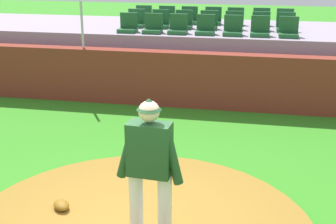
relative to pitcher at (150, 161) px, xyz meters
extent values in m
cylinder|color=white|center=(-0.18, 0.01, -0.62)|extent=(0.17, 0.17, 0.90)
cylinder|color=white|center=(0.18, -0.01, -0.62)|extent=(0.17, 0.17, 0.90)
cube|color=#1E4723|center=(0.00, 0.00, 0.15)|extent=(0.52, 0.30, 0.65)
cylinder|color=#1E4723|center=(-0.27, 0.02, 0.11)|extent=(0.31, 0.14, 0.73)
cylinder|color=#1E4723|center=(0.27, -0.02, 0.11)|extent=(0.29, 0.13, 0.73)
sphere|color=beige|center=(0.00, 0.00, 0.62)|extent=(0.25, 0.25, 0.25)
cone|color=#1E4723|center=(0.00, 0.00, 0.70)|extent=(0.30, 0.30, 0.14)
sphere|color=white|center=(-0.07, 0.95, -1.03)|extent=(0.07, 0.07, 0.07)
ellipsoid|color=brown|center=(-1.39, 0.47, -1.01)|extent=(0.35, 0.36, 0.11)
cube|color=maroon|center=(-0.22, 6.15, -0.66)|extent=(16.71, 0.40, 1.37)
cylinder|color=silver|center=(-3.16, 6.15, 0.61)|extent=(0.06, 0.06, 1.17)
cube|color=#9B8C9E|center=(-0.22, 8.52, -0.53)|extent=(15.22, 3.51, 1.62)
cube|color=#1F582C|center=(-2.30, 7.20, 0.33)|extent=(0.48, 0.44, 0.10)
cube|color=#1F582C|center=(-2.30, 7.38, 0.58)|extent=(0.48, 0.08, 0.40)
cube|color=#1F582C|center=(-1.61, 7.19, 0.33)|extent=(0.48, 0.44, 0.10)
cube|color=#1F582C|center=(-1.61, 7.37, 0.58)|extent=(0.48, 0.08, 0.40)
cube|color=#1F582C|center=(-0.94, 7.22, 0.33)|extent=(0.48, 0.44, 0.10)
cube|color=#1F582C|center=(-0.94, 7.40, 0.58)|extent=(0.48, 0.08, 0.40)
cube|color=#1F582C|center=(-0.22, 7.25, 0.33)|extent=(0.48, 0.44, 0.10)
cube|color=#1F582C|center=(-0.22, 7.43, 0.58)|extent=(0.48, 0.08, 0.40)
cube|color=#1F582C|center=(0.49, 7.24, 0.33)|extent=(0.48, 0.44, 0.10)
cube|color=#1F582C|center=(0.49, 7.42, 0.58)|extent=(0.48, 0.08, 0.40)
cube|color=#1F582C|center=(1.18, 7.25, 0.33)|extent=(0.48, 0.44, 0.10)
cube|color=#1F582C|center=(1.18, 7.43, 0.58)|extent=(0.48, 0.08, 0.40)
cube|color=#1F582C|center=(1.89, 7.23, 0.33)|extent=(0.48, 0.44, 0.10)
cube|color=#1F582C|center=(1.89, 7.41, 0.58)|extent=(0.48, 0.08, 0.40)
cube|color=#1F582C|center=(-2.32, 8.09, 0.33)|extent=(0.48, 0.44, 0.10)
cube|color=#1F582C|center=(-2.32, 8.27, 0.58)|extent=(0.48, 0.08, 0.40)
cube|color=#1F582C|center=(-1.61, 8.09, 0.33)|extent=(0.48, 0.44, 0.10)
cube|color=#1F582C|center=(-1.61, 8.27, 0.58)|extent=(0.48, 0.08, 0.40)
cube|color=#1F582C|center=(-0.94, 8.09, 0.33)|extent=(0.48, 0.44, 0.10)
cube|color=#1F582C|center=(-0.94, 8.27, 0.58)|extent=(0.48, 0.08, 0.40)
cube|color=#1F582C|center=(-0.24, 8.11, 0.33)|extent=(0.48, 0.44, 0.10)
cube|color=#1F582C|center=(-0.24, 8.29, 0.58)|extent=(0.48, 0.08, 0.40)
cube|color=#1F582C|center=(0.46, 8.11, 0.33)|extent=(0.48, 0.44, 0.10)
cube|color=#1F582C|center=(0.46, 8.29, 0.58)|extent=(0.48, 0.08, 0.40)
cube|color=#1F582C|center=(1.19, 8.10, 0.33)|extent=(0.48, 0.44, 0.10)
cube|color=#1F582C|center=(1.19, 8.28, 0.58)|extent=(0.48, 0.08, 0.40)
cube|color=#1F582C|center=(1.86, 8.10, 0.33)|extent=(0.48, 0.44, 0.10)
cube|color=#1F582C|center=(1.86, 8.28, 0.58)|extent=(0.48, 0.08, 0.40)
cube|color=#1F582C|center=(-2.33, 9.02, 0.33)|extent=(0.48, 0.44, 0.10)
cube|color=#1F582C|center=(-2.33, 9.20, 0.58)|extent=(0.48, 0.08, 0.40)
cube|color=#1F582C|center=(-1.62, 9.03, 0.33)|extent=(0.48, 0.44, 0.10)
cube|color=#1F582C|center=(-1.62, 9.21, 0.58)|extent=(0.48, 0.08, 0.40)
cube|color=#1F582C|center=(-0.92, 9.03, 0.33)|extent=(0.48, 0.44, 0.10)
cube|color=#1F582C|center=(-0.92, 9.21, 0.58)|extent=(0.48, 0.08, 0.40)
cube|color=#1F582C|center=(-0.21, 9.03, 0.33)|extent=(0.48, 0.44, 0.10)
cube|color=#1F582C|center=(-0.21, 9.21, 0.58)|extent=(0.48, 0.08, 0.40)
cube|color=#1F582C|center=(0.45, 8.99, 0.33)|extent=(0.48, 0.44, 0.10)
cube|color=#1F582C|center=(0.45, 9.17, 0.58)|extent=(0.48, 0.08, 0.40)
cube|color=#1F582C|center=(1.20, 9.03, 0.33)|extent=(0.48, 0.44, 0.10)
cube|color=#1F582C|center=(1.20, 9.21, 0.58)|extent=(0.48, 0.08, 0.40)
cube|color=#1F582C|center=(1.86, 8.99, 0.33)|extent=(0.48, 0.44, 0.10)
cube|color=#1F582C|center=(1.86, 9.17, 0.58)|extent=(0.48, 0.08, 0.40)
camera|label=1|loc=(1.17, -4.83, 2.32)|focal=49.83mm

